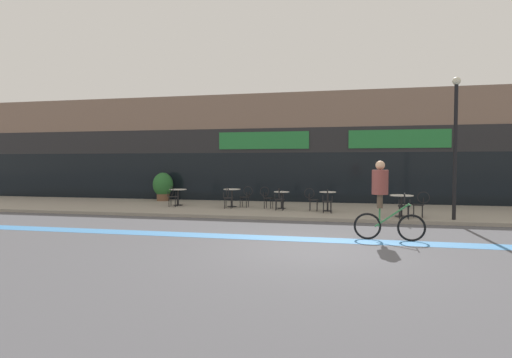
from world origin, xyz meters
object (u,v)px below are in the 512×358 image
cafe_chair_2_side (267,196)px  cafe_chair_1_side (246,195)px  bistro_table_0 (178,194)px  planter_pot (163,186)px  bistro_table_2 (282,197)px  cafe_chair_4_side (420,203)px  cafe_chair_1_near (228,196)px  bistro_table_1 (232,194)px  cafe_chair_3_near (327,199)px  cafe_chair_4_near (404,204)px  lamp_post (455,137)px  cafe_chair_0_near (173,195)px  bistro_table_4 (402,201)px  cafe_chair_2_near (279,197)px  bistro_table_3 (328,197)px  cafe_chair_3_side (312,198)px  cyclist_0 (383,196)px

cafe_chair_2_side → cafe_chair_1_side: bearing=176.3°
bistro_table_0 → planter_pot: size_ratio=0.54×
bistro_table_2 → cafe_chair_4_side: cafe_chair_4_side is taller
bistro_table_2 → cafe_chair_1_near: 2.23m
bistro_table_1 → cafe_chair_3_near: 4.31m
cafe_chair_4_near → planter_pot: planter_pot is taller
bistro_table_0 → lamp_post: lamp_post is taller
bistro_table_0 → cafe_chair_0_near: bearing=-89.2°
bistro_table_4 → cafe_chair_0_near: cafe_chair_0_near is taller
cafe_chair_2_near → lamp_post: lamp_post is taller
planter_pot → cafe_chair_2_side: bearing=-21.4°
cafe_chair_1_near → cafe_chair_4_side: 7.41m
cafe_chair_2_side → planter_pot: (-5.72, 2.24, 0.22)m
cafe_chair_2_side → planter_pot: planter_pot is taller
cafe_chair_1_near → cafe_chair_4_side: (7.31, -1.21, 0.00)m
cafe_chair_4_near → cafe_chair_4_side: same height
bistro_table_0 → cafe_chair_4_side: (9.83, -1.92, -0.01)m
cafe_chair_2_near → cafe_chair_3_near: size_ratio=1.00×
bistro_table_3 → cafe_chair_0_near: bearing=178.7°
cafe_chair_1_near → cafe_chair_2_side: bearing=-78.1°
bistro_table_2 → cafe_chair_3_side: bearing=-20.8°
cafe_chair_1_near → cafe_chair_2_near: same height
cafe_chair_2_near → cafe_chair_3_side: bearing=-85.5°
cafe_chair_4_near → cyclist_0: 3.50m
cyclist_0 → bistro_table_4: bearing=78.1°
cafe_chair_3_side → cafe_chair_0_near: bearing=178.2°
lamp_post → cafe_chair_2_side: bearing=163.4°
bistro_table_1 → cafe_chair_4_side: bearing=-14.1°
bistro_table_1 → cafe_chair_2_near: cafe_chair_2_near is taller
bistro_table_3 → cafe_chair_3_side: (-0.63, -0.00, -0.02)m
cafe_chair_4_near → lamp_post: lamp_post is taller
bistro_table_0 → bistro_table_4: bearing=-11.7°
bistro_table_1 → cafe_chair_3_side: cafe_chair_3_side is taller
bistro_table_2 → cafe_chair_4_near: size_ratio=0.79×
bistro_table_3 → cafe_chair_2_near: (-1.90, -0.14, -0.02)m
lamp_post → cafe_chair_3_side: bearing=162.6°
cafe_chair_1_side → cafe_chair_4_side: bearing=169.3°
bistro_table_3 → cafe_chair_4_side: size_ratio=0.85×
cafe_chair_3_side → planter_pot: planter_pot is taller
bistro_table_1 → cyclist_0: bearing=-45.5°
bistro_table_0 → cafe_chair_2_near: cafe_chair_2_near is taller
bistro_table_4 → cafe_chair_3_side: bearing=160.8°
bistro_table_4 → cafe_chair_1_side: bearing=163.3°
bistro_table_2 → cafe_chair_2_near: size_ratio=0.79×
bistro_table_0 → cafe_chair_4_side: size_ratio=0.84×
cafe_chair_0_near → cafe_chair_1_near: 2.51m
bistro_table_4 → cafe_chair_1_near: (-6.69, 1.20, -0.04)m
cafe_chair_2_side → cafe_chair_3_side: size_ratio=1.00×
bistro_table_1 → cafe_chair_4_side: size_ratio=0.86×
bistro_table_1 → cafe_chair_3_side: size_ratio=0.86×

